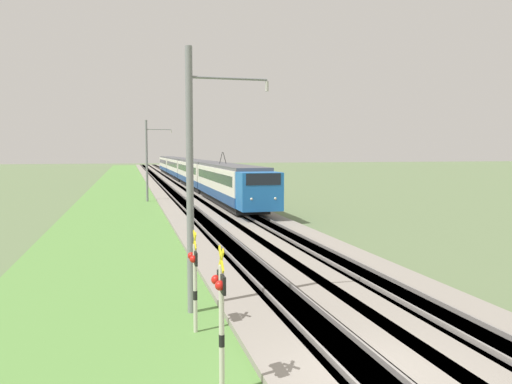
{
  "coord_description": "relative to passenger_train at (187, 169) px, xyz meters",
  "views": [
    {
      "loc": [
        -9.47,
        4.88,
        5.06
      ],
      "look_at": [
        24.44,
        -3.84,
        2.18
      ],
      "focal_mm": 35.0,
      "sensor_mm": 36.0,
      "label": 1
    }
  ],
  "objects": [
    {
      "name": "catenary_mast_near",
      "position": [
        -60.73,
        6.86,
        1.9
      ],
      "size": [
        0.22,
        2.56,
        8.14
      ],
      "color": "slate",
      "rests_on": "ground"
    },
    {
      "name": "crossing_signal_aux",
      "position": [
        -62.44,
        7.03,
        -0.56
      ],
      "size": [
        0.7,
        0.23,
        2.91
      ],
      "rotation": [
        0.0,
        0.0,
        1.57
      ],
      "color": "beige",
      "rests_on": "ground"
    },
    {
      "name": "catenary_mast_mid",
      "position": [
        -25.8,
        6.86,
        1.86
      ],
      "size": [
        0.22,
        2.56,
        8.07
      ],
      "color": "slate",
      "rests_on": "ground"
    },
    {
      "name": "track_adjacent",
      "position": [
        -16.24,
        0.0,
        -2.15
      ],
      "size": [
        240.0,
        1.57,
        0.45
      ],
      "color": "#4C4238",
      "rests_on": "ground"
    },
    {
      "name": "track_main",
      "position": [
        -16.24,
        3.84,
        -2.15
      ],
      "size": [
        240.0,
        1.57,
        0.45
      ],
      "color": "#4C4238",
      "rests_on": "ground"
    },
    {
      "name": "grass_verge",
      "position": [
        -16.24,
        9.42,
        -2.25
      ],
      "size": [
        240.0,
        8.47,
        0.12
      ],
      "color": "#5B8E42",
      "rests_on": "ground"
    },
    {
      "name": "crossing_signal_near",
      "position": [
        -66.11,
        6.98,
        -0.39
      ],
      "size": [
        0.7,
        0.23,
        3.17
      ],
      "rotation": [
        0.0,
        0.0,
        1.57
      ],
      "color": "beige",
      "rests_on": "ground"
    },
    {
      "name": "passenger_train",
      "position": [
        0.0,
        0.0,
        0.0
      ],
      "size": [
        87.09,
        3.01,
        4.96
      ],
      "rotation": [
        0.0,
        0.0,
        3.14
      ],
      "color": "blue",
      "rests_on": "ground"
    },
    {
      "name": "ballast_adjacent",
      "position": [
        -16.24,
        0.0,
        -2.16
      ],
      "size": [
        240.0,
        4.4,
        0.3
      ],
      "color": "gray",
      "rests_on": "ground"
    },
    {
      "name": "ballast_main",
      "position": [
        -16.24,
        3.84,
        -2.16
      ],
      "size": [
        240.0,
        4.4,
        0.3
      ],
      "color": "gray",
      "rests_on": "ground"
    }
  ]
}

